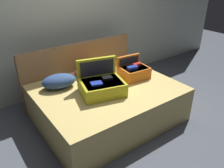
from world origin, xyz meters
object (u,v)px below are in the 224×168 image
at_px(hard_case_large, 101,85).
at_px(bed, 107,103).
at_px(pillow_center_head, 59,81).
at_px(pillow_near_headboard, 88,71).
at_px(hard_case_medium, 133,71).

bearing_deg(hard_case_large, bed, 42.06).
distance_m(bed, pillow_center_head, 0.75).
xyz_separation_m(hard_case_large, pillow_near_headboard, (0.14, 0.59, -0.05)).
relative_size(bed, pillow_near_headboard, 4.25).
bearing_deg(pillow_near_headboard, pillow_center_head, -166.92).
height_order(bed, pillow_near_headboard, pillow_near_headboard).
bearing_deg(hard_case_medium, pillow_center_head, 166.66).
height_order(hard_case_large, pillow_near_headboard, hard_case_large).
xyz_separation_m(bed, pillow_near_headboard, (-0.01, 0.52, 0.33)).
bearing_deg(pillow_center_head, hard_case_medium, -18.53).
bearing_deg(bed, hard_case_large, -152.55).
relative_size(hard_case_large, pillow_near_headboard, 1.45).
bearing_deg(bed, pillow_near_headboard, 90.62).
height_order(hard_case_medium, pillow_near_headboard, hard_case_medium).
xyz_separation_m(bed, pillow_center_head, (-0.54, 0.39, 0.35)).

